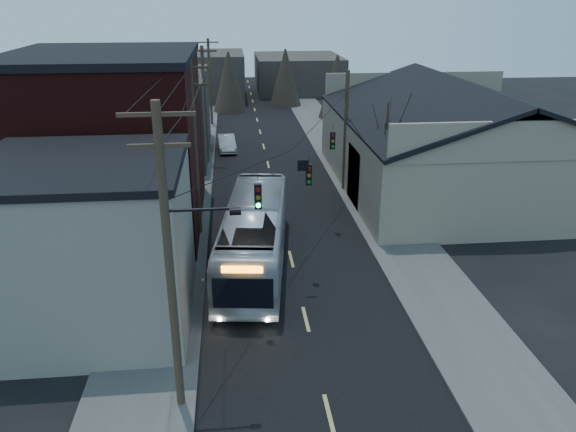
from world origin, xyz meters
TOP-DOWN VIEW (x-y plane):
  - road_surface at (0.00, 30.00)m, footprint 9.00×110.00m
  - sidewalk_left at (-6.50, 30.00)m, footprint 4.00×110.00m
  - sidewalk_right at (6.50, 30.00)m, footprint 4.00×110.00m
  - building_clapboard at (-9.00, 9.00)m, footprint 8.00×8.00m
  - building_brick at (-10.00, 20.00)m, footprint 10.00×12.00m
  - building_left_far at (-9.50, 36.00)m, footprint 9.00×14.00m
  - warehouse at (13.00, 25.00)m, footprint 16.16×20.60m
  - building_far_left at (-6.00, 65.00)m, footprint 10.00×12.00m
  - building_far_right at (7.00, 70.00)m, footprint 12.00×14.00m
  - bare_tree at (6.50, 20.00)m, footprint 0.40×0.40m
  - utility_lines at (-3.11, 24.14)m, footprint 11.24×45.28m
  - bus at (-1.95, 13.48)m, footprint 4.42×12.72m
  - parked_car at (-3.41, 36.89)m, footprint 1.81×4.34m

SIDE VIEW (x-z plane):
  - road_surface at x=0.00m, z-range 0.00..0.02m
  - sidewalk_left at x=-6.50m, z-range 0.00..0.12m
  - sidewalk_right at x=6.50m, z-range 0.00..0.12m
  - parked_car at x=-3.41m, z-range 0.00..1.40m
  - bus at x=-1.95m, z-range 0.00..3.47m
  - building_far_right at x=7.00m, z-range 0.00..5.00m
  - warehouse at x=13.00m, z-range -1.17..6.56m
  - building_far_left at x=-6.00m, z-range 0.00..6.00m
  - building_clapboard at x=-9.00m, z-range 0.00..7.00m
  - building_left_far at x=-9.50m, z-range 0.00..7.00m
  - bare_tree at x=6.50m, z-range 0.00..7.20m
  - utility_lines at x=-3.11m, z-range -0.30..10.20m
  - building_brick at x=-10.00m, z-range 0.00..10.00m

